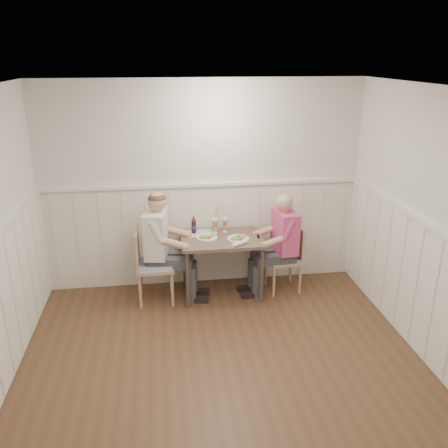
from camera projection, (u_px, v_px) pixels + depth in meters
name	position (u px, v px, depth m)	size (l,w,h in m)	color
ground_plane	(229.00, 390.00, 4.27)	(4.50, 4.50, 0.00)	#4D3722
room_shell	(229.00, 233.00, 3.75)	(4.04, 4.54, 2.60)	silver
wainscot	(219.00, 287.00, 4.67)	(4.00, 4.49, 1.34)	silver
dining_table	(222.00, 245.00, 5.78)	(0.99, 0.70, 0.75)	brown
chair_right	(287.00, 256.00, 5.97)	(0.43, 0.43, 0.85)	tan
chair_left	(150.00, 262.00, 5.66)	(0.44, 0.44, 0.93)	tan
man_in_pink	(281.00, 251.00, 5.90)	(0.63, 0.44, 1.30)	#3F3F47
diner_cream	(161.00, 255.00, 5.69)	(0.69, 0.48, 1.39)	#3F3F47
plate_man	(238.00, 238.00, 5.69)	(0.27, 0.27, 0.07)	white
plate_diner	(206.00, 237.00, 5.73)	(0.26, 0.26, 0.07)	white
beer_glass_a	(225.00, 222.00, 5.90)	(0.07, 0.07, 0.18)	silver
beer_glass_b	(215.00, 223.00, 5.86)	(0.08, 0.08, 0.19)	silver
beer_bottle	(194.00, 226.00, 5.87)	(0.06, 0.06, 0.22)	black
rolled_napkin	(239.00, 244.00, 5.51)	(0.22, 0.17, 0.05)	white
grass_vase	(216.00, 217.00, 5.97)	(0.04, 0.04, 0.36)	silver
gingham_mat	(201.00, 233.00, 5.89)	(0.32, 0.26, 0.01)	#697CBF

